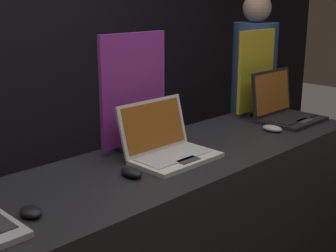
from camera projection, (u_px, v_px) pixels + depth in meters
name	position (u px, v px, depth m)	size (l,w,h in m)	color
mouse_front	(31.00, 212.00, 1.53)	(0.07, 0.09, 0.03)	black
laptop_middle	(167.00, 145.00, 2.07)	(0.38, 0.30, 0.25)	silver
mouse_middle	(131.00, 172.00, 1.86)	(0.06, 0.11, 0.04)	black
promo_stand_middle	(134.00, 94.00, 2.16)	(0.38, 0.07, 0.54)	black
laptop_back	(284.00, 109.00, 2.70)	(0.37, 0.30, 0.28)	black
mouse_back	(272.00, 128.00, 2.48)	(0.07, 0.11, 0.03)	#B2B2B7
promo_stand_back	(256.00, 74.00, 2.79)	(0.33, 0.07, 0.51)	black
person_bystander	(252.00, 106.00, 3.48)	(0.32, 0.32, 1.69)	#282833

